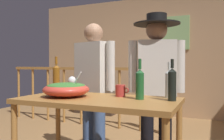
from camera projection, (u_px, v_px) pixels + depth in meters
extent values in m
cube|color=tan|center=(157.00, 56.00, 5.05)|extent=(5.61, 0.10, 2.51)
cube|color=#87B16D|center=(174.00, 33.00, 4.84)|extent=(0.63, 0.03, 0.68)
cylinder|color=#9E6B33|center=(19.00, 93.00, 4.86)|extent=(0.04, 0.04, 0.98)
cylinder|color=#9E6B33|center=(33.00, 94.00, 4.71)|extent=(0.04, 0.04, 0.98)
cylinder|color=#9E6B33|center=(48.00, 95.00, 4.56)|extent=(0.04, 0.04, 0.98)
cylinder|color=#9E6B33|center=(64.00, 96.00, 4.41)|extent=(0.04, 0.04, 0.98)
cylinder|color=#9E6B33|center=(81.00, 97.00, 4.27)|extent=(0.04, 0.04, 0.98)
cylinder|color=#9E6B33|center=(100.00, 98.00, 4.12)|extent=(0.04, 0.04, 0.98)
cylinder|color=#9E6B33|center=(119.00, 100.00, 3.97)|extent=(0.04, 0.04, 0.98)
cylinder|color=#9E6B33|center=(141.00, 101.00, 3.82)|extent=(0.04, 0.04, 0.98)
cylinder|color=#9E6B33|center=(164.00, 102.00, 3.67)|extent=(0.04, 0.04, 0.98)
cube|color=#9E6B33|center=(81.00, 69.00, 4.25)|extent=(3.05, 0.07, 0.05)
cube|color=#9E6B33|center=(164.00, 99.00, 3.67)|extent=(0.10, 0.10, 1.08)
cube|color=#38281E|center=(97.00, 103.00, 5.26)|extent=(0.90, 0.40, 0.44)
cube|color=black|center=(97.00, 93.00, 5.25)|extent=(0.20, 0.12, 0.02)
cylinder|color=black|center=(97.00, 90.00, 5.25)|extent=(0.03, 0.03, 0.08)
cube|color=black|center=(96.00, 82.00, 5.22)|extent=(0.50, 0.06, 0.31)
cube|color=black|center=(95.00, 82.00, 5.20)|extent=(0.46, 0.01, 0.28)
cube|color=#9E6B33|center=(98.00, 101.00, 1.98)|extent=(1.33, 0.68, 0.04)
cylinder|color=#9E6B33|center=(58.00, 130.00, 2.51)|extent=(0.05, 0.05, 0.76)
ellipsoid|color=#CC3D2D|center=(66.00, 90.00, 2.07)|extent=(0.40, 0.40, 0.12)
ellipsoid|color=#38702D|center=(66.00, 86.00, 2.07)|extent=(0.33, 0.33, 0.06)
cylinder|color=silver|center=(74.00, 84.00, 2.03)|extent=(0.15, 0.01, 0.21)
cylinder|color=silver|center=(72.00, 92.00, 2.38)|extent=(0.07, 0.07, 0.01)
cylinder|color=silver|center=(72.00, 88.00, 2.38)|extent=(0.01, 0.01, 0.08)
ellipsoid|color=silver|center=(72.00, 81.00, 2.37)|extent=(0.08, 0.08, 0.09)
cylinder|color=#1E5628|center=(140.00, 86.00, 1.91)|extent=(0.07, 0.07, 0.21)
cone|color=#1E5628|center=(140.00, 71.00, 1.90)|extent=(0.07, 0.07, 0.03)
cylinder|color=#1E5628|center=(140.00, 64.00, 1.90)|extent=(0.03, 0.03, 0.08)
cylinder|color=silver|center=(169.00, 86.00, 1.98)|extent=(0.07, 0.07, 0.21)
cone|color=silver|center=(169.00, 71.00, 1.98)|extent=(0.07, 0.07, 0.03)
cylinder|color=silver|center=(169.00, 66.00, 1.98)|extent=(0.03, 0.03, 0.06)
cylinder|color=brown|center=(56.00, 80.00, 2.36)|extent=(0.07, 0.07, 0.25)
cone|color=brown|center=(56.00, 66.00, 2.35)|extent=(0.07, 0.07, 0.03)
cylinder|color=brown|center=(56.00, 61.00, 2.35)|extent=(0.03, 0.03, 0.08)
cylinder|color=black|center=(172.00, 86.00, 1.83)|extent=(0.06, 0.06, 0.22)
cone|color=black|center=(172.00, 70.00, 1.83)|extent=(0.06, 0.06, 0.03)
cylinder|color=black|center=(172.00, 64.00, 1.82)|extent=(0.02, 0.02, 0.07)
cylinder|color=#B7332D|center=(120.00, 91.00, 2.08)|extent=(0.09, 0.09, 0.10)
torus|color=#B7332D|center=(126.00, 90.00, 2.06)|extent=(0.05, 0.01, 0.05)
cylinder|color=#3D5684|center=(99.00, 127.00, 2.62)|extent=(0.13, 0.13, 0.78)
cylinder|color=#3D5684|center=(88.00, 124.00, 2.74)|extent=(0.13, 0.13, 0.78)
cube|color=beige|center=(94.00, 67.00, 2.66)|extent=(0.46, 0.34, 0.55)
cylinder|color=beige|center=(111.00, 66.00, 2.49)|extent=(0.09, 0.09, 0.52)
cylinder|color=beige|center=(79.00, 66.00, 2.83)|extent=(0.09, 0.09, 0.52)
sphere|color=#A37556|center=(94.00, 33.00, 2.65)|extent=(0.21, 0.21, 0.21)
cylinder|color=black|center=(165.00, 133.00, 2.38)|extent=(0.13, 0.13, 0.77)
cylinder|color=black|center=(147.00, 133.00, 2.40)|extent=(0.13, 0.13, 0.77)
cube|color=beige|center=(156.00, 68.00, 2.38)|extent=(0.42, 0.33, 0.55)
cylinder|color=beige|center=(180.00, 66.00, 2.36)|extent=(0.09, 0.09, 0.52)
cylinder|color=beige|center=(133.00, 66.00, 2.40)|extent=(0.09, 0.09, 0.52)
sphere|color=#A37556|center=(157.00, 30.00, 2.37)|extent=(0.21, 0.21, 0.21)
cylinder|color=black|center=(157.00, 24.00, 2.37)|extent=(0.46, 0.46, 0.01)
cylinder|color=black|center=(157.00, 19.00, 2.37)|extent=(0.20, 0.20, 0.10)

